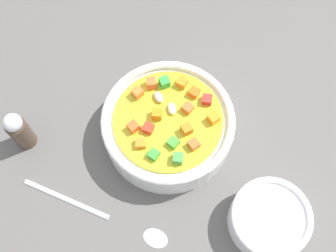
{
  "coord_description": "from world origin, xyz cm",
  "views": [
    {
      "loc": [
        21.15,
        7.67,
        55.33
      ],
      "look_at": [
        0.0,
        0.0,
        2.62
      ],
      "focal_mm": 45.6,
      "sensor_mm": 36.0,
      "label": 1
    }
  ],
  "objects_px": {
    "soup_bowl_main": "(168,125)",
    "spoon": "(110,218)",
    "side_bowl_small": "(269,219)",
    "pepper_shaker": "(19,130)"
  },
  "relations": [
    {
      "from": "spoon",
      "to": "side_bowl_small",
      "type": "height_order",
      "value": "side_bowl_small"
    },
    {
      "from": "soup_bowl_main",
      "to": "spoon",
      "type": "bearing_deg",
      "value": -12.33
    },
    {
      "from": "soup_bowl_main",
      "to": "side_bowl_small",
      "type": "height_order",
      "value": "soup_bowl_main"
    },
    {
      "from": "side_bowl_small",
      "to": "pepper_shaker",
      "type": "xyz_separation_m",
      "value": [
        0.0,
        -0.34,
        0.01
      ]
    },
    {
      "from": "spoon",
      "to": "pepper_shaker",
      "type": "height_order",
      "value": "pepper_shaker"
    },
    {
      "from": "side_bowl_small",
      "to": "pepper_shaker",
      "type": "bearing_deg",
      "value": -89.47
    },
    {
      "from": "spoon",
      "to": "side_bowl_small",
      "type": "bearing_deg",
      "value": 21.64
    },
    {
      "from": "soup_bowl_main",
      "to": "side_bowl_small",
      "type": "distance_m",
      "value": 0.18
    },
    {
      "from": "soup_bowl_main",
      "to": "spoon",
      "type": "xyz_separation_m",
      "value": [
        0.14,
        -0.03,
        -0.02
      ]
    },
    {
      "from": "pepper_shaker",
      "to": "soup_bowl_main",
      "type": "bearing_deg",
      "value": 113.14
    }
  ]
}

